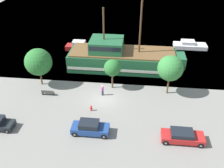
# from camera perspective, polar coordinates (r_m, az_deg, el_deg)

# --- Properties ---
(ground_plane) EXTENTS (160.00, 160.00, 0.00)m
(ground_plane) POSITION_cam_1_polar(r_m,az_deg,el_deg) (35.11, -1.93, -3.30)
(ground_plane) COLOR gray
(water_surface) EXTENTS (80.00, 80.00, 0.00)m
(water_surface) POSITION_cam_1_polar(r_m,az_deg,el_deg) (75.19, 2.88, 16.49)
(water_surface) COLOR #33566B
(water_surface) RESTS_ON ground
(pirate_ship) EXTENTS (19.12, 6.02, 11.32)m
(pirate_ship) POSITION_cam_1_polar(r_m,az_deg,el_deg) (42.09, 2.14, 6.09)
(pirate_ship) COLOR #1E5633
(pirate_ship) RESTS_ON water_surface
(moored_boat_dockside) EXTENTS (6.03, 2.05, 1.77)m
(moored_boat_dockside) POSITION_cam_1_polar(r_m,az_deg,el_deg) (49.52, -7.13, 8.51)
(moored_boat_dockside) COLOR maroon
(moored_boat_dockside) RESTS_ON water_surface
(moored_boat_outer) EXTENTS (6.36, 2.47, 1.49)m
(moored_boat_outer) POSITION_cam_1_polar(r_m,az_deg,el_deg) (52.24, 17.29, 8.46)
(moored_boat_outer) COLOR silver
(moored_boat_outer) RESTS_ON water_surface
(parked_car_curb_front) EXTENTS (4.34, 1.83, 1.62)m
(parked_car_curb_front) POSITION_cam_1_polar(r_m,az_deg,el_deg) (29.30, -5.04, -9.92)
(parked_car_curb_front) COLOR navy
(parked_car_curb_front) RESTS_ON ground_plane
(parked_car_curb_mid) EXTENTS (4.72, 1.90, 1.42)m
(parked_car_curb_mid) POSITION_cam_1_polar(r_m,az_deg,el_deg) (29.36, 15.78, -11.40)
(parked_car_curb_mid) COLOR #B21E1E
(parked_car_curb_mid) RESTS_ON ground_plane
(fire_hydrant) EXTENTS (0.42, 0.25, 0.76)m
(fire_hydrant) POSITION_cam_1_polar(r_m,az_deg,el_deg) (32.78, -4.80, -5.48)
(fire_hydrant) COLOR red
(fire_hydrant) RESTS_ON ground_plane
(bench_promenade_east) EXTENTS (1.77, 0.45, 0.85)m
(bench_promenade_east) POSITION_cam_1_polar(r_m,az_deg,el_deg) (36.67, -14.45, -1.89)
(bench_promenade_east) COLOR #4C4742
(bench_promenade_east) RESTS_ON ground_plane
(pedestrian_walking_near) EXTENTS (0.32, 0.32, 1.62)m
(pedestrian_walking_near) POSITION_cam_1_polar(r_m,az_deg,el_deg) (35.33, -2.17, -1.44)
(pedestrian_walking_near) COLOR #232838
(pedestrian_walking_near) RESTS_ON ground_plane
(tree_row_east) EXTENTS (3.97, 3.97, 5.78)m
(tree_row_east) POSITION_cam_1_polar(r_m,az_deg,el_deg) (37.88, -16.48, 4.84)
(tree_row_east) COLOR brown
(tree_row_east) RESTS_ON ground_plane
(tree_row_mideast) EXTENTS (2.47, 2.47, 4.58)m
(tree_row_mideast) POSITION_cam_1_polar(r_m,az_deg,el_deg) (35.71, 0.09, 3.68)
(tree_row_mideast) COLOR brown
(tree_row_mideast) RESTS_ON ground_plane
(tree_row_midwest) EXTENTS (3.56, 3.56, 5.86)m
(tree_row_midwest) POSITION_cam_1_polar(r_m,az_deg,el_deg) (35.00, 13.19, 3.52)
(tree_row_midwest) COLOR brown
(tree_row_midwest) RESTS_ON ground_plane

